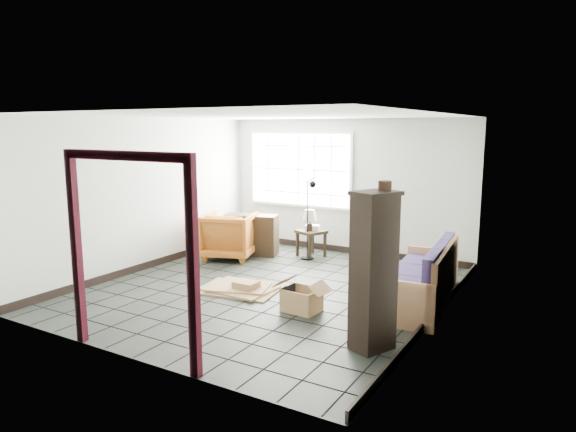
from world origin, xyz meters
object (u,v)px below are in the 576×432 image
Objects in this scene: futon_sofa at (424,283)px; tall_shelf at (374,270)px; armchair at (229,233)px; side_table at (311,235)px.

tall_shelf reaches higher than futon_sofa.
tall_shelf reaches higher than armchair.
futon_sofa is 1.17× the size of tall_shelf.
tall_shelf is (2.52, -3.33, 0.48)m from side_table.
side_table is at bearing -165.32° from armchair.
armchair is at bearing 163.58° from futon_sofa.
futon_sofa is 2.18× the size of armchair.
armchair reaches higher than futon_sofa.
tall_shelf is (-0.10, -1.69, 0.58)m from futon_sofa.
side_table is at bearing 142.80° from futon_sofa.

